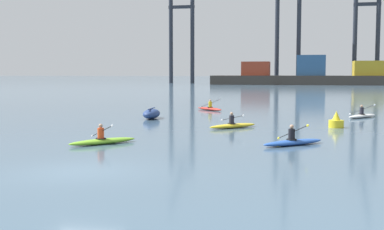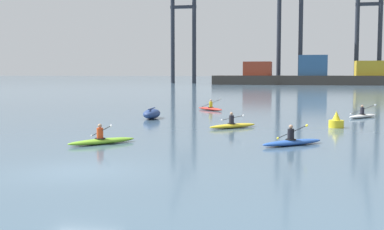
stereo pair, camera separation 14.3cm
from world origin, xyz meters
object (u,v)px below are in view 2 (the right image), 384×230
Objects in this scene: kayak_lime at (102,140)px; kayak_red at (210,108)px; gantry_crane_east_mid at (369,19)px; gantry_crane_west_mid at (290,15)px; channel_buoy at (336,122)px; kayak_blue at (292,142)px; kayak_white at (363,116)px; gantry_crane_west at (183,22)px; kayak_yellow at (233,125)px; container_barge at (313,76)px; capsized_dinghy at (152,114)px.

kayak_lime is 21.74m from kayak_red.
gantry_crane_east_mid is at bearing 78.14° from kayak_lime.
channel_buoy is at bearing -87.00° from gantry_crane_west_mid.
channel_buoy is 0.34× the size of kayak_blue.
gantry_crane_west is at bearing 109.85° from kayak_white.
channel_buoy reaches higher than kayak_yellow.
gantry_crane_west_mid reaches higher than container_barge.
container_barge is at bearing 91.13° from kayak_white.
kayak_blue reaches higher than capsized_dinghy.
kayak_blue is (-4.72, -15.33, -0.00)m from kayak_white.
gantry_crane_west is 123.45m from channel_buoy.
container_barge is 19.70× the size of capsized_dinghy.
kayak_blue is at bearing -61.07° from kayak_yellow.
kayak_lime is at bearing -78.32° from gantry_crane_west.
kayak_yellow is (-6.06, -1.53, -0.19)m from channel_buoy.
gantry_crane_west_mid is at bearing 87.79° from kayak_red.
container_barge is at bearing 89.81° from channel_buoy.
channel_buoy is at bearing 14.21° from kayak_yellow.
capsized_dinghy is at bearing -103.90° from gantry_crane_east_mid.
kayak_blue is (3.55, -122.12, -19.04)m from gantry_crane_west_mid.
capsized_dinghy is 15.28m from kayak_blue.
container_barge reaches higher than kayak_yellow.
kayak_lime is (-11.07, -9.60, -0.19)m from channel_buoy.
kayak_white reaches higher than kayak_red.
kayak_red is at bearing 158.14° from kayak_white.
kayak_lime reaches higher than channel_buoy.
gantry_crane_east_mid is 13.24× the size of capsized_dinghy.
kayak_lime is at bearing -139.06° from channel_buoy.
capsized_dinghy is 0.89× the size of kayak_lime.
kayak_white reaches higher than kayak_lime.
kayak_blue is 8.77m from kayak_lime.
container_barge is 107.94m from kayak_yellow.
gantry_crane_east_mid reaches higher than kayak_yellow.
kayak_blue is (10.14, -11.43, -0.18)m from capsized_dinghy.
kayak_yellow reaches higher than capsized_dinghy.
kayak_blue is 1.02× the size of kayak_red.
container_barge reaches higher than kayak_red.
gantry_crane_west_mid reaches higher than gantry_crane_east_mid.
channel_buoy is 0.34× the size of kayak_lime.
kayak_white is (2.30, 7.21, -0.19)m from channel_buoy.
kayak_yellow is (-6.41, -107.73, -2.20)m from container_barge.
gantry_crane_west reaches higher than kayak_yellow.
capsized_dinghy is 8.11m from kayak_yellow.
channel_buoy is (12.57, -3.31, 0.01)m from capsized_dinghy.
gantry_crane_east_mid is 129.00m from kayak_lime.
kayak_yellow is at bearing -93.40° from container_barge.
channel_buoy is at bearing -14.77° from capsized_dinghy.
gantry_crane_east_mid is 35.13× the size of channel_buoy.
kayak_yellow is at bearing 118.93° from kayak_blue.
gantry_crane_west is 13.41× the size of capsized_dinghy.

